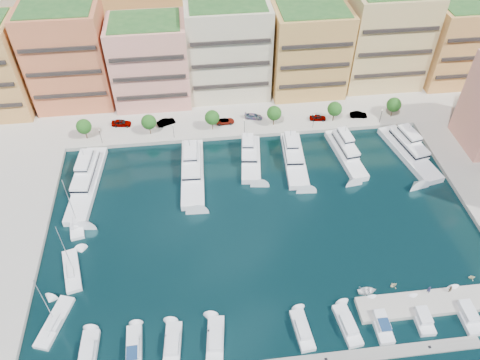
{
  "coord_description": "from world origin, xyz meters",
  "views": [
    {
      "loc": [
        -12.37,
        -63.38,
        75.68
      ],
      "look_at": [
        -3.82,
        8.56,
        6.0
      ],
      "focal_mm": 35.0,
      "sensor_mm": 36.0,
      "label": 1
    }
  ],
  "objects_px": {
    "cruiser_8": "(422,317)",
    "car_2": "(225,121)",
    "tree_3": "(274,113)",
    "lamppost_3": "(314,119)",
    "yacht_6": "(408,150)",
    "car_4": "(318,117)",
    "cruiser_1": "(134,349)",
    "sailboat_1": "(72,271)",
    "tree_4": "(335,109)",
    "yacht_3": "(250,156)",
    "cruiser_6": "(348,325)",
    "cruiser_0": "(88,354)",
    "tree_1": "(149,122)",
    "car_1": "(166,122)",
    "lamppost_4": "(381,114)",
    "yacht_5": "(345,151)",
    "cruiser_3": "(215,340)",
    "tender_0": "(367,291)",
    "tender_3": "(472,277)",
    "yacht_4": "(294,157)",
    "person_0": "(429,290)",
    "cruiser_5": "(302,330)",
    "cruiser_9": "(466,312)",
    "car_3": "(253,116)",
    "tree_5": "(394,105)",
    "person_1": "(450,289)",
    "tree_2": "(212,118)",
    "yacht_0": "(87,180)",
    "lamppost_2": "(244,124)",
    "tender_1": "(394,285)",
    "tree_0": "(84,127)",
    "cruiser_2": "(173,345)",
    "sailboat_0": "(55,323)",
    "lamppost_0": "(100,134)",
    "car_0": "(121,123)",
    "car_5": "(359,115)",
    "yacht_2": "(192,169)",
    "sailboat_2": "(77,224)",
    "cruiser_7": "(380,322)"
  },
  "relations": [
    {
      "from": "lamppost_2",
      "to": "cruiser_7",
      "type": "relative_size",
      "value": 0.5
    },
    {
      "from": "lamppost_4",
      "to": "car_3",
      "type": "height_order",
      "value": "lamppost_4"
    },
    {
      "from": "tree_4",
      "to": "sailboat_1",
      "type": "relative_size",
      "value": 0.43
    },
    {
      "from": "sailboat_1",
      "to": "car_0",
      "type": "distance_m",
      "value": 45.45
    },
    {
      "from": "yacht_4",
      "to": "car_4",
      "type": "bearing_deg",
      "value": 56.7
    },
    {
      "from": "yacht_5",
      "to": "cruiser_0",
      "type": "height_order",
      "value": "yacht_5"
    },
    {
      "from": "tree_4",
      "to": "cruiser_5",
      "type": "xyz_separation_m",
      "value": [
        -20.83,
        -58.08,
        -4.2
      ]
    },
    {
      "from": "sailboat_1",
      "to": "car_3",
      "type": "bearing_deg",
      "value": 46.58
    },
    {
      "from": "tree_3",
      "to": "lamppost_3",
      "type": "relative_size",
      "value": 1.35
    },
    {
      "from": "tree_2",
      "to": "sailboat_1",
      "type": "bearing_deg",
      "value": -126.92
    },
    {
      "from": "lamppost_0",
      "to": "sailboat_0",
      "type": "distance_m",
      "value": 49.32
    },
    {
      "from": "yacht_3",
      "to": "cruiser_6",
      "type": "distance_m",
      "value": 47.49
    },
    {
      "from": "cruiser_0",
      "to": "sailboat_1",
      "type": "bearing_deg",
      "value": 106.13
    },
    {
      "from": "sailboat_0",
      "to": "tree_0",
      "type": "bearing_deg",
      "value": 90.09
    },
    {
      "from": "tender_1",
      "to": "lamppost_4",
      "type": "bearing_deg",
      "value": -34.75
    },
    {
      "from": "tree_5",
      "to": "sailboat_2",
      "type": "distance_m",
      "value": 84.18
    },
    {
      "from": "person_0",
      "to": "tree_1",
      "type": "bearing_deg",
      "value": -2.16
    },
    {
      "from": "lamppost_4",
      "to": "sailboat_1",
      "type": "xyz_separation_m",
      "value": [
        -74.43,
        -38.21,
        -3.52
      ]
    },
    {
      "from": "cruiser_1",
      "to": "sailboat_1",
      "type": "relative_size",
      "value": 0.65
    },
    {
      "from": "tender_3",
      "to": "car_2",
      "type": "bearing_deg",
      "value": 42.64
    },
    {
      "from": "person_1",
      "to": "tree_2",
      "type": "bearing_deg",
      "value": -62.53
    },
    {
      "from": "tree_0",
      "to": "cruiser_2",
      "type": "relative_size",
      "value": 0.68
    },
    {
      "from": "lamppost_4",
      "to": "car_4",
      "type": "height_order",
      "value": "lamppost_4"
    },
    {
      "from": "tree_3",
      "to": "tender_0",
      "type": "height_order",
      "value": "tree_3"
    },
    {
      "from": "cruiser_5",
      "to": "tender_3",
      "type": "relative_size",
      "value": 5.48
    },
    {
      "from": "yacht_4",
      "to": "person_0",
      "type": "relative_size",
      "value": 11.04
    },
    {
      "from": "cruiser_5",
      "to": "cruiser_6",
      "type": "distance_m",
      "value": 8.06
    },
    {
      "from": "cruiser_5",
      "to": "car_5",
      "type": "distance_m",
      "value": 65.13
    },
    {
      "from": "car_4",
      "to": "person_0",
      "type": "xyz_separation_m",
      "value": [
        7.61,
        -54.39,
        0.15
      ]
    },
    {
      "from": "cruiser_1",
      "to": "cruiser_2",
      "type": "xyz_separation_m",
      "value": [
        6.49,
        0.02,
        -0.02
      ]
    },
    {
      "from": "tender_3",
      "to": "lamppost_3",
      "type": "bearing_deg",
      "value": 26.25
    },
    {
      "from": "yacht_6",
      "to": "car_4",
      "type": "relative_size",
      "value": 5.04
    },
    {
      "from": "tree_1",
      "to": "car_1",
      "type": "distance_m",
      "value": 6.1
    },
    {
      "from": "tree_5",
      "to": "car_5",
      "type": "bearing_deg",
      "value": 175.36
    },
    {
      "from": "tree_3",
      "to": "sailboat_0",
      "type": "bearing_deg",
      "value": -133.02
    },
    {
      "from": "tree_4",
      "to": "yacht_0",
      "type": "xyz_separation_m",
      "value": [
        -62.22,
        -15.67,
        -3.53
      ]
    },
    {
      "from": "car_0",
      "to": "car_2",
      "type": "relative_size",
      "value": 1.05
    },
    {
      "from": "yacht_5",
      "to": "cruiser_3",
      "type": "relative_size",
      "value": 2.08
    },
    {
      "from": "car_5",
      "to": "lamppost_0",
      "type": "bearing_deg",
      "value": 100.64
    },
    {
      "from": "tender_0",
      "to": "car_4",
      "type": "height_order",
      "value": "car_4"
    },
    {
      "from": "cruiser_9",
      "to": "person_0",
      "type": "height_order",
      "value": "person_0"
    },
    {
      "from": "cruiser_0",
      "to": "cruiser_6",
      "type": "relative_size",
      "value": 1.02
    },
    {
      "from": "cruiser_2",
      "to": "lamppost_3",
      "type": "bearing_deg",
      "value": 56.26
    },
    {
      "from": "cruiser_8",
      "to": "car_2",
      "type": "xyz_separation_m",
      "value": [
        -29.29,
        60.3,
        1.12
      ]
    },
    {
      "from": "tree_5",
      "to": "yacht_2",
      "type": "distance_m",
      "value": 56.07
    },
    {
      "from": "tree_5",
      "to": "car_4",
      "type": "distance_m",
      "value": 20.2
    },
    {
      "from": "yacht_6",
      "to": "car_1",
      "type": "relative_size",
      "value": 4.59
    },
    {
      "from": "cruiser_3",
      "to": "lamppost_3",
      "type": "bearing_deg",
      "value": 61.74
    },
    {
      "from": "lamppost_2",
      "to": "tender_1",
      "type": "xyz_separation_m",
      "value": [
        22.24,
        -48.68,
        -3.41
      ]
    },
    {
      "from": "lamppost_0",
      "to": "sailboat_0",
      "type": "xyz_separation_m",
      "value": [
        -3.92,
        -49.04,
        -3.52
      ]
    }
  ]
}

